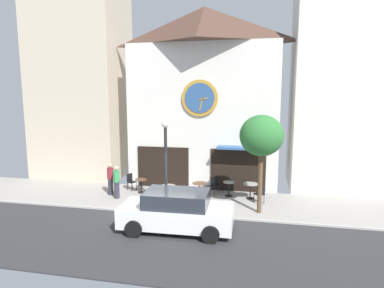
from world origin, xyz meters
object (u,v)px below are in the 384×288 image
cafe_table_near_door (250,188)px  pedestrian_maroon (110,179)px  cafe_table_rightmost (141,183)px  cafe_chair_curbside (131,180)px  cafe_chair_mid_row (217,183)px  cafe_table_near_curb (229,187)px  cafe_chair_under_awning (211,185)px  street_tree (261,136)px  parked_car_white (177,211)px  cafe_table_center (200,187)px  cafe_chair_corner (184,192)px  cafe_table_center_right (168,190)px  cafe_chair_left_end (260,193)px  pedestrian_green (117,182)px  street_lamp (166,163)px

cafe_table_near_door → pedestrian_maroon: pedestrian_maroon is taller
cafe_table_rightmost → cafe_chair_curbside: 0.87m
cafe_chair_mid_row → cafe_table_near_curb: bearing=-33.6°
cafe_chair_under_awning → cafe_chair_mid_row: bearing=55.8°
street_tree → parked_car_white: (-3.12, -2.59, -2.65)m
cafe_table_center → cafe_chair_mid_row: size_ratio=0.86×
cafe_table_center → cafe_table_near_door: cafe_table_near_door is taller
street_tree → cafe_chair_corner: size_ratio=4.84×
cafe_table_rightmost → cafe_table_near_door: 5.75m
cafe_chair_under_awning → cafe_chair_mid_row: same height
cafe_table_near_curb → cafe_chair_curbside: cafe_chair_curbside is taller
pedestrian_maroon → cafe_chair_under_awning: bearing=11.5°
cafe_chair_mid_row → pedestrian_maroon: pedestrian_maroon is taller
cafe_table_near_door → pedestrian_maroon: 7.25m
cafe_table_near_door → cafe_chair_under_awning: 2.04m
cafe_chair_corner → parked_car_white: 3.27m
cafe_chair_mid_row → parked_car_white: (-0.92, -5.14, 0.23)m
cafe_table_center_right → cafe_chair_left_end: cafe_chair_left_end is taller
cafe_table_center_right → cafe_chair_corner: bearing=-10.4°
cafe_table_rightmost → pedestrian_green: 1.50m
street_tree → cafe_table_center: 4.41m
street_lamp → cafe_chair_left_end: street_lamp is taller
cafe_table_near_curb → pedestrian_maroon: 6.19m
cafe_table_center_right → cafe_chair_left_end: 4.49m
cafe_table_near_door → pedestrian_maroon: size_ratio=0.46×
cafe_chair_left_end → cafe_chair_curbside: (-7.00, 0.94, 0.00)m
street_lamp → pedestrian_green: street_lamp is taller
cafe_chair_corner → cafe_chair_curbside: bearing=155.4°
cafe_chair_under_awning → pedestrian_green: bearing=-161.6°
cafe_chair_under_awning → cafe_chair_curbside: same height
cafe_table_near_curb → cafe_chair_under_awning: cafe_chair_under_awning is taller
cafe_table_center_right → cafe_table_center: cafe_table_center is taller
cafe_table_center → pedestrian_maroon: size_ratio=0.46×
parked_car_white → cafe_table_rightmost: bearing=125.1°
cafe_table_near_door → cafe_table_rightmost: bearing=-178.4°
cafe_chair_curbside → pedestrian_maroon: (-0.68, -1.08, 0.33)m
cafe_table_center → cafe_chair_under_awning: size_ratio=0.86×
cafe_table_rightmost → cafe_chair_corner: 2.85m
cafe_table_near_curb → cafe_chair_mid_row: cafe_chair_mid_row is taller
cafe_table_near_curb → cafe_chair_curbside: (-5.42, 0.08, 0.03)m
street_tree → cafe_chair_left_end: bearing=88.3°
street_tree → cafe_chair_corner: 4.65m
street_tree → cafe_chair_under_awning: (-2.47, 2.15, -2.89)m
cafe_chair_under_awning → cafe_chair_mid_row: 0.48m
cafe_chair_mid_row → cafe_chair_curbside: size_ratio=1.00×
street_tree → cafe_table_center_right: 5.34m
cafe_chair_left_end → cafe_chair_mid_row: size_ratio=1.00×
cafe_table_center → cafe_chair_left_end: size_ratio=0.86×
cafe_chair_corner → pedestrian_maroon: (-4.05, 0.46, 0.33)m
cafe_table_rightmost → cafe_table_center: 3.22m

